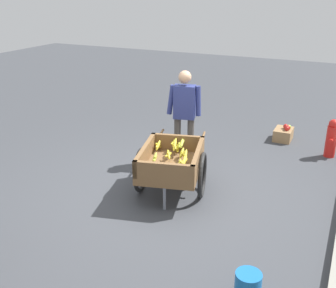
% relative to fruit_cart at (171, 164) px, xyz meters
% --- Properties ---
extents(ground_plane, '(24.00, 24.00, 0.00)m').
position_rel_fruit_cart_xyz_m(ground_plane, '(0.05, -0.06, -0.44)').
color(ground_plane, '#3D3F44').
extents(fruit_cart, '(1.79, 1.15, 0.72)m').
position_rel_fruit_cart_xyz_m(fruit_cart, '(0.00, 0.00, 0.00)').
color(fruit_cart, brown).
rests_on(fruit_cart, ground).
extents(vendor_person, '(0.28, 0.55, 1.53)m').
position_rel_fruit_cart_xyz_m(vendor_person, '(-1.10, -0.28, 0.47)').
color(vendor_person, '#4C4742').
rests_on(vendor_person, ground).
extents(fire_hydrant, '(0.25, 0.25, 0.67)m').
position_rel_fruit_cart_xyz_m(fire_hydrant, '(-2.35, 1.92, -0.10)').
color(fire_hydrant, red).
rests_on(fire_hydrant, ground).
extents(plastic_bucket, '(0.25, 0.25, 0.29)m').
position_rel_fruit_cart_xyz_m(plastic_bucket, '(1.62, 1.54, -0.29)').
color(plastic_bucket, '#1966B2').
rests_on(plastic_bucket, ground).
extents(mixed_fruit_crate, '(0.44, 0.32, 0.32)m').
position_rel_fruit_cart_xyz_m(mixed_fruit_crate, '(-2.83, 1.05, -0.31)').
color(mixed_fruit_crate, '#99754C').
rests_on(mixed_fruit_crate, ground).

